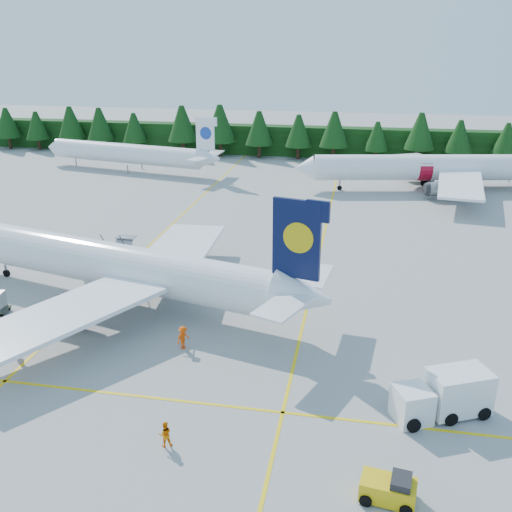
% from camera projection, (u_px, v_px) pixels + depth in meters
% --- Properties ---
extents(ground, '(320.00, 320.00, 0.00)m').
position_uv_depth(ground, '(216.00, 357.00, 43.73)').
color(ground, '#9B9B96').
rests_on(ground, ground).
extents(taxi_stripe_a, '(0.25, 120.00, 0.01)m').
position_uv_depth(taxi_stripe_a, '(140.00, 254.00, 64.49)').
color(taxi_stripe_a, yellow).
rests_on(taxi_stripe_a, ground).
extents(taxi_stripe_b, '(0.25, 120.00, 0.01)m').
position_uv_depth(taxi_stripe_b, '(316.00, 267.00, 61.08)').
color(taxi_stripe_b, yellow).
rests_on(taxi_stripe_b, ground).
extents(taxi_stripe_cross, '(80.00, 0.25, 0.01)m').
position_uv_depth(taxi_stripe_cross, '(194.00, 402.00, 38.22)').
color(taxi_stripe_cross, yellow).
rests_on(taxi_stripe_cross, ground).
extents(treeline_hedge, '(220.00, 4.00, 6.00)m').
position_uv_depth(treeline_hedge, '(313.00, 141.00, 118.00)').
color(treeline_hedge, black).
rests_on(treeline_hedge, ground).
extents(airliner_navy, '(39.72, 32.28, 11.77)m').
position_uv_depth(airliner_navy, '(100.00, 263.00, 52.46)').
color(airliner_navy, white).
rests_on(airliner_navy, ground).
extents(airliner_red, '(40.75, 33.23, 11.95)m').
position_uv_depth(airliner_red, '(419.00, 168.00, 90.86)').
color(airliner_red, white).
rests_on(airliner_red, ground).
extents(airliner_far_left, '(35.55, 10.18, 10.45)m').
position_uv_depth(airliner_far_left, '(121.00, 153.00, 104.86)').
color(airliner_far_left, white).
rests_on(airliner_far_left, ground).
extents(airliner_far_right, '(36.52, 10.10, 10.72)m').
position_uv_depth(airliner_far_right, '(500.00, 165.00, 93.92)').
color(airliner_far_right, white).
rests_on(airliner_far_right, ground).
extents(airstairs, '(4.55, 6.18, 4.10)m').
position_uv_depth(airstairs, '(113.00, 279.00, 55.63)').
color(airstairs, white).
rests_on(airstairs, ground).
extents(service_truck, '(6.62, 4.66, 3.02)m').
position_uv_depth(service_truck, '(442.00, 395.00, 36.48)').
color(service_truck, white).
rests_on(service_truck, ground).
extents(baggage_tug, '(3.07, 1.95, 1.54)m').
position_uv_depth(baggage_tug, '(390.00, 489.00, 29.87)').
color(baggage_tug, '#E2B60C').
rests_on(baggage_tug, ground).
extents(crew_a, '(0.80, 0.59, 2.01)m').
position_uv_depth(crew_a, '(16.00, 345.00, 43.40)').
color(crew_a, '#E84404').
rests_on(crew_a, ground).
extents(crew_b, '(0.99, 0.90, 1.66)m').
position_uv_depth(crew_b, '(165.00, 434.00, 33.89)').
color(crew_b, orange).
rests_on(crew_b, ground).
extents(crew_c, '(0.85, 0.95, 1.92)m').
position_uv_depth(crew_c, '(183.00, 338.00, 44.58)').
color(crew_c, '#F34605').
rests_on(crew_c, ground).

